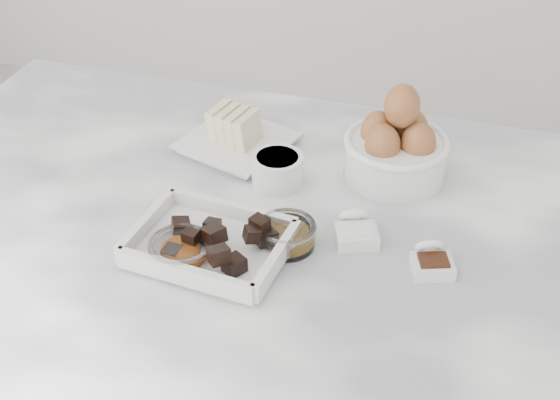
# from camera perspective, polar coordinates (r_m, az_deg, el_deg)

# --- Properties ---
(marble_slab) EXTENTS (1.20, 0.80, 0.04)m
(marble_slab) POSITION_cam_1_polar(r_m,az_deg,el_deg) (1.11, -1.44, -3.22)
(marble_slab) COLOR white
(marble_slab) RESTS_ON cabinet
(chocolate_dish) EXTENTS (0.22, 0.18, 0.05)m
(chocolate_dish) POSITION_cam_1_polar(r_m,az_deg,el_deg) (1.05, -5.17, -2.95)
(chocolate_dish) COLOR white
(chocolate_dish) RESTS_ON marble_slab
(butter_plate) EXTENTS (0.20, 0.20, 0.06)m
(butter_plate) POSITION_cam_1_polar(r_m,az_deg,el_deg) (1.27, -3.28, 4.79)
(butter_plate) COLOR white
(butter_plate) RESTS_ON marble_slab
(sugar_ramekin) EXTENTS (0.08, 0.08, 0.05)m
(sugar_ramekin) POSITION_cam_1_polar(r_m,az_deg,el_deg) (1.18, -0.20, 2.33)
(sugar_ramekin) COLOR white
(sugar_ramekin) RESTS_ON marble_slab
(egg_bowl) EXTENTS (0.16, 0.16, 0.15)m
(egg_bowl) POSITION_cam_1_polar(r_m,az_deg,el_deg) (1.20, 8.51, 3.86)
(egg_bowl) COLOR white
(egg_bowl) RESTS_ON marble_slab
(honey_bowl) EXTENTS (0.08, 0.08, 0.04)m
(honey_bowl) POSITION_cam_1_polar(r_m,az_deg,el_deg) (1.06, 0.49, -2.53)
(honey_bowl) COLOR white
(honey_bowl) RESTS_ON marble_slab
(zest_bowl) EXTENTS (0.09, 0.09, 0.04)m
(zest_bowl) POSITION_cam_1_polar(r_m,az_deg,el_deg) (1.04, -7.25, -3.78)
(zest_bowl) COLOR white
(zest_bowl) RESTS_ON marble_slab
(vanilla_spoon) EXTENTS (0.06, 0.08, 0.04)m
(vanilla_spoon) POSITION_cam_1_polar(r_m,az_deg,el_deg) (1.04, 11.03, -4.41)
(vanilla_spoon) COLOR white
(vanilla_spoon) RESTS_ON marble_slab
(salt_spoon) EXTENTS (0.07, 0.08, 0.04)m
(salt_spoon) POSITION_cam_1_polar(r_m,az_deg,el_deg) (1.08, 5.57, -2.25)
(salt_spoon) COLOR white
(salt_spoon) RESTS_ON marble_slab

